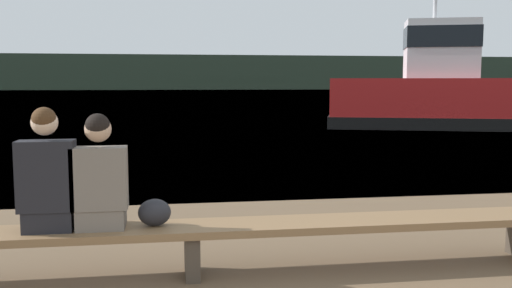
% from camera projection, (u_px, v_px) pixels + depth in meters
% --- Properties ---
extents(water_surface, '(240.00, 240.00, 0.00)m').
position_uv_depth(water_surface, '(171.00, 90.00, 125.70)').
color(water_surface, '#386084').
rests_on(water_surface, ground).
extents(far_shoreline, '(600.00, 12.00, 7.68)m').
position_uv_depth(far_shoreline, '(171.00, 73.00, 130.12)').
color(far_shoreline, '#2D3D2D').
rests_on(far_shoreline, ground).
extents(bench_main, '(6.77, 0.50, 0.44)m').
position_uv_depth(bench_main, '(192.00, 234.00, 4.80)').
color(bench_main, brown).
rests_on(bench_main, ground).
extents(person_left, '(0.44, 0.37, 1.00)m').
position_uv_depth(person_left, '(47.00, 177.00, 4.57)').
color(person_left, black).
rests_on(person_left, bench_main).
extents(person_right, '(0.44, 0.37, 0.95)m').
position_uv_depth(person_right, '(100.00, 179.00, 4.63)').
color(person_right, '#70665B').
rests_on(person_right, bench_main).
extents(shopping_bag, '(0.27, 0.20, 0.23)m').
position_uv_depth(shopping_bag, '(155.00, 212.00, 4.76)').
color(shopping_bag, '#232328').
rests_on(shopping_bag, bench_main).
extents(tugboat_red, '(7.68, 4.99, 7.04)m').
position_uv_depth(tugboat_red, '(431.00, 94.00, 20.51)').
color(tugboat_red, '#A81919').
rests_on(tugboat_red, water_surface).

